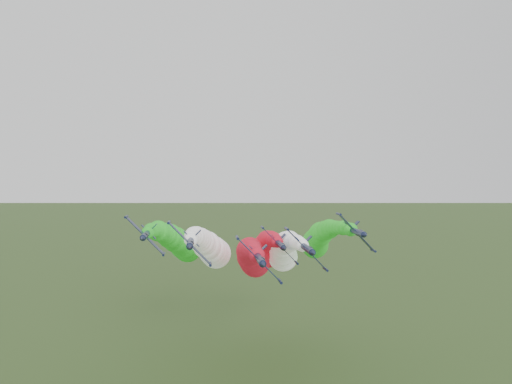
# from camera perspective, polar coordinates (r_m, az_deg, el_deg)

# --- Properties ---
(jet_lead) EXTENTS (15.25, 80.02, 21.91)m
(jet_lead) POSITION_cam_1_polar(r_m,az_deg,el_deg) (140.13, -0.42, -7.45)
(jet_lead) COLOR #121936
(jet_lead) RESTS_ON ground
(jet_inner_left) EXTENTS (15.51, 80.29, 22.18)m
(jet_inner_left) POSITION_cam_1_polar(r_m,az_deg,el_deg) (146.70, -5.39, -6.32)
(jet_inner_left) COLOR #121936
(jet_inner_left) RESTS_ON ground
(jet_inner_right) EXTENTS (15.54, 80.32, 22.21)m
(jet_inner_right) POSITION_cam_1_polar(r_m,az_deg,el_deg) (148.13, 3.15, -6.70)
(jet_inner_right) COLOR #121936
(jet_inner_right) RESTS_ON ground
(jet_outer_left) EXTENTS (15.51, 80.28, 22.17)m
(jet_outer_left) POSITION_cam_1_polar(r_m,az_deg,el_deg) (157.67, -8.95, -5.62)
(jet_outer_left) COLOR #121936
(jet_outer_left) RESTS_ON ground
(jet_outer_right) EXTENTS (14.99, 79.76, 21.65)m
(jet_outer_right) POSITION_cam_1_polar(r_m,az_deg,el_deg) (160.28, 7.12, -5.40)
(jet_outer_right) COLOR #121936
(jet_outer_right) RESTS_ON ground
(jet_trail) EXTENTS (15.66, 80.43, 22.32)m
(jet_trail) POSITION_cam_1_polar(r_m,az_deg,el_deg) (162.60, 1.30, -6.41)
(jet_trail) COLOR #121936
(jet_trail) RESTS_ON ground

